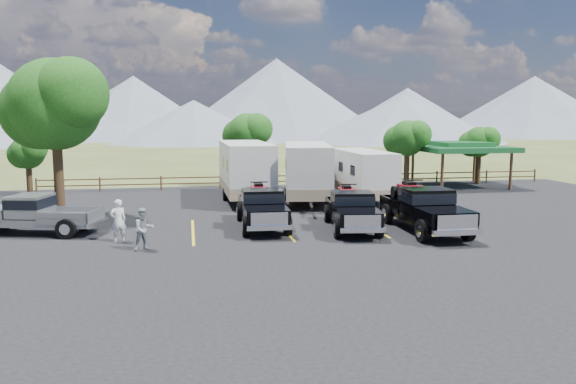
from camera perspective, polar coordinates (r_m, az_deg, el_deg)
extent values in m
plane|color=#3E4D21|center=(21.78, 6.54, -5.69)|extent=(320.00, 320.00, 0.00)
cube|color=black|center=(24.60, 4.54, -4.06)|extent=(44.00, 34.00, 0.04)
cube|color=gold|center=(24.80, -9.63, -3.99)|extent=(0.12, 5.50, 0.01)
cube|color=gold|center=(25.14, -0.46, -3.72)|extent=(0.12, 5.50, 0.01)
cube|color=gold|center=(26.09, 8.25, -3.38)|extent=(0.12, 5.50, 0.01)
cube|color=gold|center=(27.60, 16.17, -3.00)|extent=(0.12, 5.50, 0.01)
cylinder|color=#302113|center=(30.12, -22.28, 1.82)|extent=(0.48, 0.48, 4.48)
sphere|color=#1A4711|center=(29.99, -22.61, 8.22)|extent=(4.48, 4.48, 4.48)
sphere|color=#1A4711|center=(29.03, -21.13, 9.28)|extent=(3.52, 3.52, 3.52)
sphere|color=#1A4711|center=(30.87, -23.93, 7.52)|extent=(3.84, 3.84, 3.84)
cylinder|color=#302113|center=(40.40, 11.95, 2.40)|extent=(0.39, 0.39, 2.80)
sphere|color=#1A4711|center=(40.27, 12.04, 5.37)|extent=(2.52, 2.52, 2.52)
sphere|color=#1A4711|center=(40.05, 13.01, 5.72)|extent=(1.98, 1.98, 1.98)
sphere|color=#1A4711|center=(40.46, 11.15, 5.15)|extent=(2.16, 2.16, 2.16)
cylinder|color=#302113|center=(43.89, 18.75, 2.38)|extent=(0.38, 0.38, 2.52)
sphere|color=#1A4711|center=(43.77, 18.85, 4.84)|extent=(2.24, 2.24, 2.24)
sphere|color=#1A4711|center=(43.64, 19.68, 5.12)|extent=(1.76, 1.76, 1.76)
sphere|color=#1A4711|center=(43.87, 18.11, 4.67)|extent=(1.92, 1.92, 1.92)
cylinder|color=#302113|center=(39.66, -4.08, 2.65)|extent=(0.41, 0.41, 3.08)
sphere|color=#1A4711|center=(39.53, -4.11, 5.99)|extent=(2.80, 2.80, 2.80)
sphere|color=#1A4711|center=(39.09, -3.16, 6.42)|extent=(2.20, 2.20, 2.20)
sphere|color=#1A4711|center=(39.92, -4.98, 5.71)|extent=(2.40, 2.40, 2.40)
cylinder|color=#302113|center=(38.78, -24.79, 1.22)|extent=(0.36, 0.36, 2.24)
sphere|color=#1A4711|center=(38.65, -24.93, 3.69)|extent=(2.10, 2.10, 2.10)
sphere|color=#1A4711|center=(38.16, -24.43, 4.02)|extent=(1.65, 1.65, 1.65)
sphere|color=#1A4711|center=(39.09, -25.39, 3.48)|extent=(1.80, 1.80, 1.80)
cylinder|color=brown|center=(40.29, -24.20, 0.58)|extent=(0.12, 0.12, 1.00)
cylinder|color=brown|center=(39.50, -18.57, 0.73)|extent=(0.12, 0.12, 1.00)
cylinder|color=brown|center=(39.11, -12.77, 0.87)|extent=(0.12, 0.12, 1.00)
cylinder|color=brown|center=(39.12, -6.90, 1.01)|extent=(0.12, 0.12, 1.00)
cylinder|color=brown|center=(39.53, -1.11, 1.14)|extent=(0.12, 0.12, 1.00)
cylinder|color=brown|center=(40.35, 4.52, 1.25)|extent=(0.12, 0.12, 1.00)
cylinder|color=brown|center=(41.53, 9.87, 1.34)|extent=(0.12, 0.12, 1.00)
cylinder|color=brown|center=(43.05, 14.88, 1.42)|extent=(0.12, 0.12, 1.00)
cylinder|color=brown|center=(44.88, 19.52, 1.48)|extent=(0.12, 0.12, 1.00)
cylinder|color=brown|center=(46.98, 23.77, 1.53)|extent=(0.12, 0.12, 1.00)
cube|color=brown|center=(39.90, 1.73, 1.12)|extent=(36.00, 0.06, 0.08)
cube|color=brown|center=(39.85, 1.73, 1.69)|extent=(36.00, 0.06, 0.08)
cylinder|color=brown|center=(38.73, 15.39, 1.91)|extent=(0.20, 0.20, 2.60)
cylinder|color=brown|center=(43.28, 12.56, 2.59)|extent=(0.20, 0.20, 2.60)
cylinder|color=brown|center=(41.13, 21.70, 1.97)|extent=(0.20, 0.20, 2.60)
cylinder|color=brown|center=(45.44, 18.40, 2.62)|extent=(0.20, 0.20, 2.60)
cube|color=#195929|center=(41.97, 17.09, 4.26)|extent=(6.20, 6.20, 0.35)
cube|color=#195929|center=(41.95, 17.11, 4.67)|extent=(3.50, 3.50, 0.35)
cone|color=slate|center=(132.84, -15.36, 8.30)|extent=(44.00, 44.00, 14.00)
cone|color=slate|center=(129.92, -1.17, 9.47)|extent=(52.00, 52.00, 18.00)
cone|color=slate|center=(144.79, 12.00, 7.94)|extent=(40.00, 40.00, 12.00)
cone|color=slate|center=(156.20, 23.64, 7.99)|extent=(50.00, 50.00, 15.00)
cone|color=slate|center=(107.31, -9.54, 7.07)|extent=(32.00, 32.00, 8.00)
cone|color=slate|center=(112.10, 11.55, 7.30)|extent=(40.00, 40.00, 9.00)
cube|color=black|center=(25.37, -2.63, -2.27)|extent=(1.87, 5.41, 0.34)
cube|color=black|center=(23.54, -2.18, -2.19)|extent=(1.85, 1.74, 0.47)
cube|color=black|center=(25.15, -2.61, -0.80)|extent=(1.81, 1.51, 0.94)
cube|color=black|center=(25.13, -2.62, -0.48)|extent=(1.85, 1.57, 0.42)
cube|color=black|center=(26.99, -3.01, -1.11)|extent=(1.87, 2.31, 0.52)
cube|color=silver|center=(22.61, -1.90, -2.73)|extent=(1.51, 0.11, 0.52)
cube|color=silver|center=(22.62, -1.88, -3.65)|extent=(1.85, 0.22, 0.21)
cube|color=silver|center=(28.15, -3.23, -1.40)|extent=(1.85, 0.20, 0.21)
cylinder|color=black|center=(23.50, -4.30, -3.51)|extent=(0.30, 0.85, 0.85)
cylinder|color=black|center=(23.69, -0.02, -3.40)|extent=(0.30, 0.85, 0.85)
cylinder|color=black|center=(27.16, -4.90, -1.99)|extent=(0.30, 0.85, 0.85)
cylinder|color=black|center=(27.32, -1.19, -1.91)|extent=(0.30, 0.85, 0.85)
cube|color=maroon|center=(26.90, -3.02, 0.22)|extent=(0.69, 1.24, 0.33)
cube|color=black|center=(26.87, -3.02, 0.72)|extent=(0.39, 0.72, 0.17)
cube|color=maroon|center=(26.38, -2.91, 0.28)|extent=(0.76, 0.35, 0.21)
cylinder|color=black|center=(26.43, -2.94, 1.02)|extent=(0.85, 0.08, 0.06)
cylinder|color=black|center=(26.38, -3.82, -0.34)|extent=(0.26, 0.53, 0.53)
cylinder|color=black|center=(26.46, -1.99, -0.31)|extent=(0.26, 0.53, 0.53)
cylinder|color=black|center=(27.40, -4.01, -0.04)|extent=(0.26, 0.53, 0.53)
cylinder|color=black|center=(27.48, -2.24, -0.01)|extent=(0.26, 0.53, 0.53)
cube|color=black|center=(25.04, 6.48, -2.49)|extent=(2.35, 5.40, 0.33)
cube|color=black|center=(23.27, 7.18, -2.43)|extent=(1.96, 1.86, 0.46)
cube|color=black|center=(24.82, 6.55, -1.03)|extent=(1.89, 1.64, 0.92)
cube|color=black|center=(24.80, 6.55, -0.72)|extent=(1.94, 1.70, 0.41)
cube|color=black|center=(26.60, 5.93, -1.32)|extent=(2.03, 2.41, 0.50)
cube|color=silver|center=(22.37, 7.58, -2.96)|extent=(1.46, 0.26, 0.50)
cube|color=silver|center=(22.39, 7.59, -3.87)|extent=(1.80, 0.40, 0.20)
cube|color=silver|center=(27.73, 5.58, -1.59)|extent=(1.80, 0.38, 0.20)
cylinder|color=black|center=(23.18, 5.08, -3.71)|extent=(0.38, 0.85, 0.83)
cylinder|color=black|center=(23.47, 9.26, -3.63)|extent=(0.38, 0.85, 0.83)
cylinder|color=black|center=(26.72, 4.04, -2.17)|extent=(0.38, 0.85, 0.83)
cylinder|color=black|center=(26.97, 7.68, -2.13)|extent=(0.38, 0.85, 0.83)
cube|color=maroon|center=(26.51, 5.95, 0.00)|extent=(0.79, 1.26, 0.32)
cube|color=black|center=(26.48, 5.96, 0.49)|extent=(0.45, 0.73, 0.17)
cube|color=maroon|center=(26.01, 6.12, 0.05)|extent=(0.77, 0.41, 0.20)
cylinder|color=black|center=(26.06, 6.10, 0.77)|extent=(0.83, 0.16, 0.06)
cylinder|color=black|center=(25.99, 5.21, -0.56)|extent=(0.30, 0.54, 0.51)
cylinder|color=black|center=(26.11, 7.00, -0.54)|extent=(0.30, 0.54, 0.51)
cylinder|color=black|center=(26.98, 4.92, -0.25)|extent=(0.30, 0.54, 0.51)
cylinder|color=black|center=(27.10, 6.65, -0.24)|extent=(0.30, 0.54, 0.51)
cube|color=black|center=(25.16, 13.71, -2.45)|extent=(1.91, 5.87, 0.37)
cube|color=black|center=(23.33, 15.68, -2.35)|extent=(1.98, 1.86, 0.51)
cube|color=black|center=(24.93, 13.88, -0.82)|extent=(1.94, 1.61, 1.03)
cube|color=black|center=(24.91, 13.89, -0.47)|extent=(1.98, 1.67, 0.46)
cube|color=black|center=(26.80, 12.15, -1.17)|extent=(1.98, 2.47, 0.57)
cube|color=silver|center=(22.41, 16.83, -2.94)|extent=(1.65, 0.09, 0.57)
cube|color=silver|center=(22.43, 16.86, -3.95)|extent=(2.02, 0.19, 0.23)
cube|color=silver|center=(27.98, 11.19, -1.49)|extent=(2.02, 0.17, 0.23)
cylinder|color=black|center=(22.98, 13.51, -3.87)|extent=(0.31, 0.93, 0.93)
cylinder|color=black|center=(23.81, 17.80, -3.62)|extent=(0.31, 0.93, 0.93)
cylinder|color=black|center=(26.70, 10.05, -2.17)|extent=(0.31, 0.93, 0.93)
cylinder|color=black|center=(27.41, 13.86, -2.02)|extent=(0.31, 0.93, 0.93)
cube|color=maroon|center=(26.70, 12.19, 0.30)|extent=(0.72, 1.34, 0.36)
cube|color=black|center=(26.67, 12.21, 0.85)|extent=(0.41, 0.77, 0.19)
cube|color=maroon|center=(26.17, 12.67, 0.37)|extent=(0.82, 0.36, 0.23)
cylinder|color=black|center=(26.22, 12.60, 1.18)|extent=(0.93, 0.06, 0.06)
cylinder|color=black|center=(26.03, 11.70, -0.33)|extent=(0.27, 0.58, 0.58)
cylinder|color=black|center=(26.39, 13.57, -0.28)|extent=(0.27, 0.58, 0.58)
cylinder|color=black|center=(27.08, 10.83, 0.00)|extent=(0.27, 0.58, 0.58)
cylinder|color=black|center=(27.42, 12.64, 0.05)|extent=(0.27, 0.58, 0.58)
cube|color=silver|center=(33.22, -4.33, 2.56)|extent=(2.65, 7.99, 2.86)
cube|color=gray|center=(33.34, -4.31, 0.65)|extent=(2.68, 8.03, 0.64)
cube|color=black|center=(31.10, -6.28, 2.71)|extent=(0.03, 0.95, 0.64)
cube|color=black|center=(31.41, -1.59, 2.80)|extent=(0.03, 0.95, 0.64)
cylinder|color=black|center=(33.61, -6.39, -0.23)|extent=(0.28, 0.75, 0.74)
cylinder|color=black|center=(33.87, -2.36, -0.13)|extent=(0.28, 0.75, 0.74)
cube|color=black|center=(28.54, -3.18, -1.29)|extent=(0.15, 1.91, 0.11)
cube|color=silver|center=(32.91, 1.95, 2.45)|extent=(3.73, 8.08, 2.80)
cube|color=gray|center=(33.03, 1.95, 0.57)|extent=(3.77, 8.12, 0.62)
cube|color=black|center=(30.92, -0.21, 2.63)|extent=(0.17, 0.92, 0.62)
cube|color=black|center=(31.04, 4.44, 2.63)|extent=(0.17, 0.92, 0.62)
cylinder|color=black|center=(33.38, -0.09, -0.25)|extent=(0.38, 0.76, 0.73)
cylinder|color=black|center=(33.48, 3.92, -0.25)|extent=(0.38, 0.76, 0.73)
cube|color=black|center=(28.32, 2.37, -1.38)|extent=(0.43, 1.86, 0.10)
cube|color=silver|center=(33.50, 7.51, 2.08)|extent=(2.26, 6.89, 2.47)
cube|color=gray|center=(33.60, 7.49, 0.45)|extent=(2.28, 6.92, 0.55)
cube|color=black|center=(31.51, 6.57, 2.20)|extent=(0.03, 0.82, 0.55)
cube|color=black|center=(32.23, 10.35, 2.25)|extent=(0.03, 0.82, 0.55)
cylinder|color=black|center=(33.62, 5.65, -0.30)|extent=(0.23, 0.64, 0.64)
cylinder|color=black|center=(34.25, 8.98, -0.21)|extent=(0.23, 0.64, 0.64)
cube|color=black|center=(29.67, 10.01, -1.19)|extent=(0.12, 1.65, 0.09)
cube|color=gray|center=(26.26, -24.39, -2.66)|extent=(5.43, 2.88, 0.33)
cube|color=gray|center=(26.21, -24.68, -1.25)|extent=(1.79, 2.00, 0.91)
cube|color=black|center=(26.19, -24.70, -0.95)|extent=(1.85, 2.05, 0.41)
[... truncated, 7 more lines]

